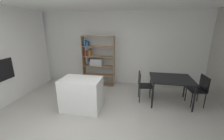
{
  "coord_description": "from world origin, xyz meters",
  "views": [
    {
      "loc": [
        0.93,
        -2.65,
        2.19
      ],
      "look_at": [
        0.35,
        0.47,
        1.24
      ],
      "focal_mm": 23.25,
      "sensor_mm": 36.0,
      "label": 1
    }
  ],
  "objects_px": {
    "built_in_oven": "(4,70)",
    "kitchen_island": "(82,94)",
    "open_bookshelf": "(97,60)",
    "dining_table": "(171,80)",
    "dining_chair_window_side": "(200,88)",
    "dining_chair_island_side": "(143,84)"
  },
  "relations": [
    {
      "from": "open_bookshelf",
      "to": "dining_chair_island_side",
      "type": "bearing_deg",
      "value": -30.49
    },
    {
      "from": "dining_chair_island_side",
      "to": "dining_chair_window_side",
      "type": "distance_m",
      "value": 1.59
    },
    {
      "from": "kitchen_island",
      "to": "dining_chair_window_side",
      "type": "xyz_separation_m",
      "value": [
        3.22,
        0.82,
        0.09
      ]
    },
    {
      "from": "dining_chair_window_side",
      "to": "dining_chair_island_side",
      "type": "bearing_deg",
      "value": -96.07
    },
    {
      "from": "built_in_oven",
      "to": "open_bookshelf",
      "type": "height_order",
      "value": "open_bookshelf"
    },
    {
      "from": "open_bookshelf",
      "to": "built_in_oven",
      "type": "bearing_deg",
      "value": -136.8
    },
    {
      "from": "kitchen_island",
      "to": "open_bookshelf",
      "type": "xyz_separation_m",
      "value": [
        -0.1,
        1.82,
        0.53
      ]
    },
    {
      "from": "kitchen_island",
      "to": "dining_table",
      "type": "relative_size",
      "value": 0.9
    },
    {
      "from": "kitchen_island",
      "to": "dining_table",
      "type": "height_order",
      "value": "kitchen_island"
    },
    {
      "from": "built_in_oven",
      "to": "kitchen_island",
      "type": "height_order",
      "value": "built_in_oven"
    },
    {
      "from": "open_bookshelf",
      "to": "dining_table",
      "type": "height_order",
      "value": "open_bookshelf"
    },
    {
      "from": "dining_chair_island_side",
      "to": "dining_chair_window_side",
      "type": "bearing_deg",
      "value": -94.27
    },
    {
      "from": "open_bookshelf",
      "to": "dining_chair_window_side",
      "type": "height_order",
      "value": "open_bookshelf"
    },
    {
      "from": "dining_chair_island_side",
      "to": "open_bookshelf",
      "type": "bearing_deg",
      "value": 54.58
    },
    {
      "from": "kitchen_island",
      "to": "open_bookshelf",
      "type": "height_order",
      "value": "open_bookshelf"
    },
    {
      "from": "dining_table",
      "to": "kitchen_island",
      "type": "bearing_deg",
      "value": -161.57
    },
    {
      "from": "dining_table",
      "to": "dining_chair_island_side",
      "type": "xyz_separation_m",
      "value": [
        -0.8,
        -0.01,
        -0.15
      ]
    },
    {
      "from": "built_in_oven",
      "to": "kitchen_island",
      "type": "xyz_separation_m",
      "value": [
        2.18,
        0.14,
        -0.61
      ]
    },
    {
      "from": "built_in_oven",
      "to": "dining_chair_window_side",
      "type": "relative_size",
      "value": 0.66
    },
    {
      "from": "open_bookshelf",
      "to": "dining_table",
      "type": "bearing_deg",
      "value": -21.8
    },
    {
      "from": "open_bookshelf",
      "to": "dining_table",
      "type": "relative_size",
      "value": 1.61
    },
    {
      "from": "dining_table",
      "to": "dining_chair_window_side",
      "type": "bearing_deg",
      "value": 0.78
    }
  ]
}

